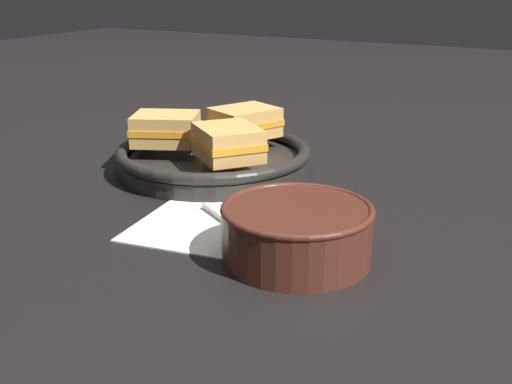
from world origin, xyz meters
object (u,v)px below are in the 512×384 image
soup_bowl (297,229)px  skillet (214,158)px  sandwich_near_left (245,122)px  sandwich_far_left (228,142)px  sandwich_near_right (166,129)px  spoon (242,230)px

soup_bowl → skillet: bearing=138.2°
skillet → sandwich_near_left: (0.01, 0.07, 0.04)m
soup_bowl → sandwich_near_left: sandwich_near_left is taller
sandwich_near_left → sandwich_far_left: same height
sandwich_near_right → sandwich_far_left: (0.13, -0.02, 0.00)m
spoon → sandwich_near_right: 0.30m
skillet → sandwich_near_left: bearing=79.7°
spoon → skillet: skillet is taller
soup_bowl → sandwich_near_right: sandwich_near_right is taller
soup_bowl → spoon: bearing=163.1°
spoon → sandwich_near_left: (-0.15, 0.27, 0.06)m
skillet → sandwich_near_left: sandwich_near_left is taller
sandwich_far_left → spoon: bearing=-53.7°
sandwich_near_left → sandwich_far_left: bearing=-70.3°
soup_bowl → spoon: 0.09m
skillet → sandwich_near_right: size_ratio=2.40×
skillet → sandwich_near_right: 0.09m
skillet → sandwich_near_right: sandwich_near_right is taller
spoon → sandwich_far_left: size_ratio=1.03×
soup_bowl → sandwich_near_right: (-0.32, 0.20, 0.03)m
spoon → sandwich_far_left: bearing=157.4°
soup_bowl → spoon: (-0.08, 0.03, -0.03)m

